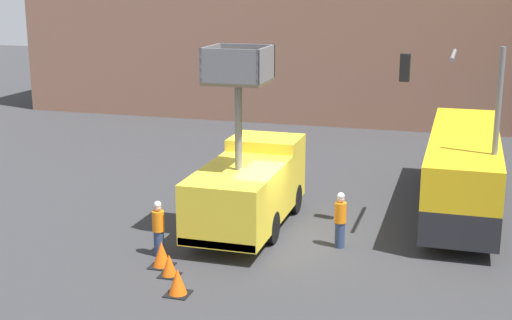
{
  "coord_description": "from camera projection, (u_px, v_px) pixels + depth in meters",
  "views": [
    {
      "loc": [
        5.56,
        -21.51,
        8.44
      ],
      "look_at": [
        -1.34,
        1.83,
        2.26
      ],
      "focal_mm": 50.0,
      "sensor_mm": 36.0,
      "label": 1
    }
  ],
  "objects": [
    {
      "name": "building_backdrop_far",
      "position": [
        377.0,
        28.0,
        44.74
      ],
      "size": [
        44.0,
        10.0,
        10.98
      ],
      "color": "#936651",
      "rests_on": "ground_plane"
    },
    {
      "name": "traffic_cone_mid_road",
      "position": [
        178.0,
        282.0,
        19.58
      ],
      "size": [
        0.66,
        0.66,
        0.76
      ],
      "color": "black",
      "rests_on": "ground_plane"
    },
    {
      "name": "road_worker_near_truck",
      "position": [
        158.0,
        229.0,
        22.2
      ],
      "size": [
        0.38,
        0.38,
        1.8
      ],
      "rotation": [
        0.0,
        0.0,
        2.83
      ],
      "color": "navy",
      "rests_on": "ground_plane"
    },
    {
      "name": "traffic_light_pole",
      "position": [
        464.0,
        112.0,
        22.95
      ],
      "size": [
        3.23,
        2.98,
        6.41
      ],
      "color": "slate",
      "rests_on": "ground_plane"
    },
    {
      "name": "road_worker_directing",
      "position": [
        340.0,
        220.0,
        22.91
      ],
      "size": [
        0.38,
        0.38,
        1.85
      ],
      "rotation": [
        0.0,
        0.0,
        0.13
      ],
      "color": "navy",
      "rests_on": "ground_plane"
    },
    {
      "name": "utility_truck",
      "position": [
        249.0,
        185.0,
        24.45
      ],
      "size": [
        2.55,
        6.58,
        6.41
      ],
      "color": "yellow",
      "rests_on": "ground_plane"
    },
    {
      "name": "traffic_cone_far_side",
      "position": [
        169.0,
        266.0,
        20.82
      ],
      "size": [
        0.58,
        0.58,
        0.67
      ],
      "color": "black",
      "rests_on": "ground_plane"
    },
    {
      "name": "traffic_cone_near_truck",
      "position": [
        162.0,
        255.0,
        21.48
      ],
      "size": [
        0.7,
        0.7,
        0.8
      ],
      "color": "black",
      "rests_on": "ground_plane"
    },
    {
      "name": "city_bus",
      "position": [
        463.0,
        166.0,
        26.34
      ],
      "size": [
        2.45,
        10.73,
        2.96
      ],
      "rotation": [
        0.0,
        0.0,
        1.74
      ],
      "color": "#232328",
      "rests_on": "ground_plane"
    },
    {
      "name": "ground_plane",
      "position": [
        279.0,
        242.0,
        23.6
      ],
      "size": [
        120.0,
        120.0,
        0.0
      ],
      "primitive_type": "plane",
      "color": "#333335"
    }
  ]
}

